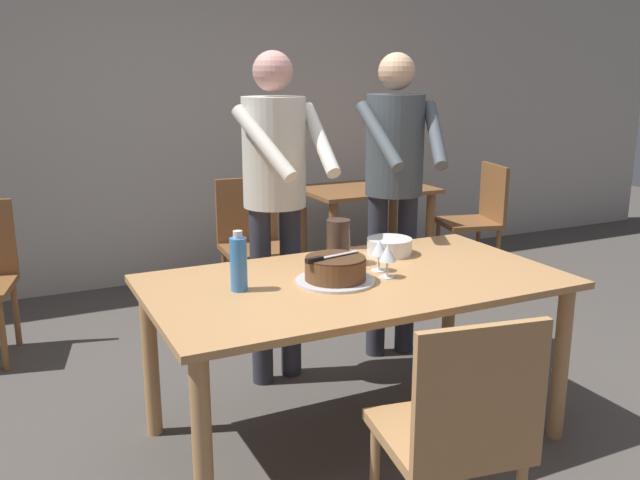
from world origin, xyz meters
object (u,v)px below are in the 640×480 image
Objects in this scene: wine_glass_far at (387,254)px; chair_near_side at (458,430)px; wine_glass_near at (379,249)px; hurricane_lamp at (338,242)px; cake_knife at (322,258)px; background_table at (366,208)px; cake_on_platter at (335,270)px; plate_stack at (389,246)px; person_standing_beside at (395,172)px; water_bottle at (239,263)px; background_chair_2 at (253,239)px; person_cutting_cake at (275,182)px; background_chair_0 at (478,215)px; main_dining_table at (355,299)px.

chair_near_side is (-0.22, -0.82, -0.36)m from wine_glass_far.
wine_glass_near is 0.21m from hurricane_lamp.
background_table is (1.41, 2.11, -0.29)m from cake_knife.
chair_near_side is 3.25m from background_table.
chair_near_side is (0.01, -0.86, -0.31)m from cake_on_platter.
cake_on_platter is 0.52m from plate_stack.
background_table is (1.11, 2.14, -0.28)m from wine_glass_far.
hurricane_lamp is 0.81m from person_standing_beside.
water_bottle is (-0.66, 0.01, 0.01)m from wine_glass_near.
background_chair_2 is (-0.14, 1.57, -0.30)m from plate_stack.
person_cutting_cake reaches higher than cake_on_platter.
background_chair_0 reaches higher than wine_glass_near.
person_cutting_cake is (-0.12, 0.46, 0.22)m from hurricane_lamp.
background_table is (1.09, 2.04, -0.28)m from wine_glass_near.
person_cutting_cake reaches higher than water_bottle.
main_dining_table is at bearing -139.49° from background_chair_0.
hurricane_lamp is (-0.30, -0.04, 0.07)m from plate_stack.
main_dining_table is 1.04× the size of person_cutting_cake.
main_dining_table is 1.98× the size of background_chair_0.
main_dining_table is 8.50× the size of hurricane_lamp.
wine_glass_near is 0.08× the size of person_standing_beside.
background_table is at bearing 61.84° from wine_glass_near.
cake_on_platter is at bearing -9.81° from water_bottle.
plate_stack is 1.53× the size of wine_glass_far.
person_cutting_cake is at bearing 89.70° from chair_near_side.
chair_near_side is at bearing -90.30° from person_cutting_cake.
person_cutting_cake is (0.09, 0.72, 0.21)m from cake_knife.
main_dining_table is 0.88m from chair_near_side.
water_bottle is (-0.51, 0.06, 0.21)m from main_dining_table.
hurricane_lamp is 0.23× the size of background_chair_2.
water_bottle is 0.28× the size of background_chair_2.
background_chair_0 is (1.99, 1.85, -0.36)m from wine_glass_far.
person_standing_beside reaches higher than water_bottle.
cake_on_platter is at bearing 90.59° from chair_near_side.
person_cutting_cake is at bearing 104.55° from hurricane_lamp.
background_chair_0 is (2.20, 1.11, -0.58)m from person_cutting_cake.
water_bottle is 0.25× the size of background_table.
cake_on_platter is 0.91m from chair_near_side.
person_cutting_cake is at bearing 56.37° from water_bottle.
main_dining_table is at bearing 6.36° from cake_knife.
wine_glass_far is 0.58× the size of water_bottle.
plate_stack is 0.88m from water_bottle.
wine_glass_far is 0.81m from person_cutting_cake.
water_bottle is (-0.64, 0.11, 0.01)m from wine_glass_far.
water_bottle reaches higher than wine_glass_far.
plate_stack is at bearing -116.39° from background_table.
chair_near_side is (-0.43, -1.14, -0.30)m from plate_stack.
wine_glass_far is at bearing -73.89° from person_cutting_cake.
wine_glass_near is at bearing -130.63° from plate_stack.
cake_knife is at bearing -169.06° from cake_on_platter.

